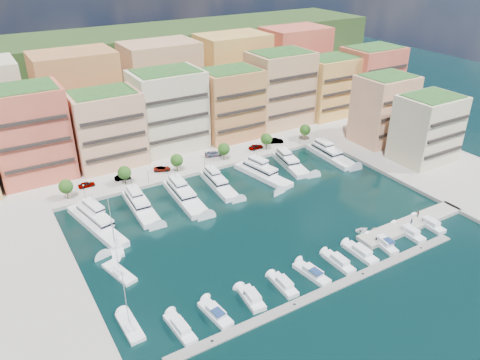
% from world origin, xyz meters
% --- Properties ---
extents(ground, '(400.00, 400.00, 0.00)m').
position_xyz_m(ground, '(0.00, 0.00, 0.00)').
color(ground, black).
rests_on(ground, ground).
extents(north_quay, '(220.00, 64.00, 2.00)m').
position_xyz_m(north_quay, '(0.00, 62.00, 0.00)').
color(north_quay, '#9E998E').
rests_on(north_quay, ground).
extents(east_quay, '(34.00, 76.00, 2.00)m').
position_xyz_m(east_quay, '(62.00, -8.00, 0.00)').
color(east_quay, '#9E998E').
rests_on(east_quay, ground).
extents(hillside, '(240.00, 40.00, 58.00)m').
position_xyz_m(hillside, '(0.00, 110.00, 0.00)').
color(hillside, '#213716').
rests_on(hillside, ground).
extents(south_pontoon, '(72.00, 2.20, 0.35)m').
position_xyz_m(south_pontoon, '(-3.00, -30.00, 0.00)').
color(south_pontoon, gray).
rests_on(south_pontoon, ground).
extents(finger_pier, '(32.00, 5.00, 2.00)m').
position_xyz_m(finger_pier, '(30.00, -22.00, 0.00)').
color(finger_pier, '#9E998E').
rests_on(finger_pier, ground).
extents(apartment_1, '(20.00, 16.50, 26.80)m').
position_xyz_m(apartment_1, '(-44.00, 51.99, 14.31)').
color(apartment_1, '#DE694A').
rests_on(apartment_1, north_quay).
extents(apartment_2, '(20.00, 15.50, 22.80)m').
position_xyz_m(apartment_2, '(-23.00, 49.99, 12.31)').
color(apartment_2, '#EFAD85').
rests_on(apartment_2, north_quay).
extents(apartment_3, '(22.00, 16.50, 25.80)m').
position_xyz_m(apartment_3, '(-2.00, 51.99, 13.81)').
color(apartment_3, beige).
rests_on(apartment_3, north_quay).
extents(apartment_4, '(20.00, 15.50, 23.80)m').
position_xyz_m(apartment_4, '(20.00, 49.99, 12.81)').
color(apartment_4, '#B86B45').
rests_on(apartment_4, north_quay).
extents(apartment_5, '(22.00, 16.50, 26.80)m').
position_xyz_m(apartment_5, '(42.00, 51.99, 14.31)').
color(apartment_5, tan).
rests_on(apartment_5, north_quay).
extents(apartment_6, '(20.00, 15.50, 22.80)m').
position_xyz_m(apartment_6, '(64.00, 49.99, 12.31)').
color(apartment_6, '#E4C053').
rests_on(apartment_6, north_quay).
extents(apartment_7, '(22.00, 16.50, 24.80)m').
position_xyz_m(apartment_7, '(84.00, 47.99, 13.31)').
color(apartment_7, '#DE694A').
rests_on(apartment_7, north_quay).
extents(apartment_east_a, '(18.00, 14.50, 22.80)m').
position_xyz_m(apartment_east_a, '(62.00, 19.99, 12.31)').
color(apartment_east_a, '#EFAD85').
rests_on(apartment_east_a, east_quay).
extents(apartment_east_b, '(18.00, 14.50, 20.80)m').
position_xyz_m(apartment_east_b, '(62.00, 1.99, 11.31)').
color(apartment_east_b, beige).
rests_on(apartment_east_b, east_quay).
extents(backblock_1, '(26.00, 18.00, 30.00)m').
position_xyz_m(backblock_1, '(-25.00, 74.00, 16.00)').
color(backblock_1, '#B86B45').
rests_on(backblock_1, north_quay).
extents(backblock_2, '(26.00, 18.00, 30.00)m').
position_xyz_m(backblock_2, '(5.00, 74.00, 16.00)').
color(backblock_2, tan).
rests_on(backblock_2, north_quay).
extents(backblock_3, '(26.00, 18.00, 30.00)m').
position_xyz_m(backblock_3, '(35.00, 74.00, 16.00)').
color(backblock_3, '#E4C053').
rests_on(backblock_3, north_quay).
extents(backblock_4, '(26.00, 18.00, 30.00)m').
position_xyz_m(backblock_4, '(65.00, 74.00, 16.00)').
color(backblock_4, '#DE694A').
rests_on(backblock_4, north_quay).
extents(tree_0, '(3.80, 3.80, 5.65)m').
position_xyz_m(tree_0, '(-40.00, 33.50, 4.74)').
color(tree_0, '#473323').
rests_on(tree_0, north_quay).
extents(tree_1, '(3.80, 3.80, 5.65)m').
position_xyz_m(tree_1, '(-24.00, 33.50, 4.74)').
color(tree_1, '#473323').
rests_on(tree_1, north_quay).
extents(tree_2, '(3.80, 3.80, 5.65)m').
position_xyz_m(tree_2, '(-8.00, 33.50, 4.74)').
color(tree_2, '#473323').
rests_on(tree_2, north_quay).
extents(tree_3, '(3.80, 3.80, 5.65)m').
position_xyz_m(tree_3, '(8.00, 33.50, 4.74)').
color(tree_3, '#473323').
rests_on(tree_3, north_quay).
extents(tree_4, '(3.80, 3.80, 5.65)m').
position_xyz_m(tree_4, '(24.00, 33.50, 4.74)').
color(tree_4, '#473323').
rests_on(tree_4, north_quay).
extents(tree_5, '(3.80, 3.80, 5.65)m').
position_xyz_m(tree_5, '(40.00, 33.50, 4.74)').
color(tree_5, '#473323').
rests_on(tree_5, north_quay).
extents(lamppost_0, '(0.30, 0.30, 4.20)m').
position_xyz_m(lamppost_0, '(-36.00, 31.20, 3.83)').
color(lamppost_0, black).
rests_on(lamppost_0, north_quay).
extents(lamppost_1, '(0.30, 0.30, 4.20)m').
position_xyz_m(lamppost_1, '(-18.00, 31.20, 3.83)').
color(lamppost_1, black).
rests_on(lamppost_1, north_quay).
extents(lamppost_2, '(0.30, 0.30, 4.20)m').
position_xyz_m(lamppost_2, '(0.00, 31.20, 3.83)').
color(lamppost_2, black).
rests_on(lamppost_2, north_quay).
extents(lamppost_3, '(0.30, 0.30, 4.20)m').
position_xyz_m(lamppost_3, '(18.00, 31.20, 3.83)').
color(lamppost_3, black).
rests_on(lamppost_3, north_quay).
extents(lamppost_4, '(0.30, 0.30, 4.20)m').
position_xyz_m(lamppost_4, '(36.00, 31.20, 3.83)').
color(lamppost_4, black).
rests_on(lamppost_4, north_quay).
extents(yacht_0, '(8.96, 24.68, 7.30)m').
position_xyz_m(yacht_0, '(-37.09, 17.86, 1.21)').
color(yacht_0, white).
rests_on(yacht_0, ground).
extents(yacht_1, '(5.56, 19.53, 7.30)m').
position_xyz_m(yacht_1, '(-24.78, 20.10, 1.09)').
color(yacht_1, white).
rests_on(yacht_1, ground).
extents(yacht_2, '(6.23, 21.68, 7.30)m').
position_xyz_m(yacht_2, '(-12.59, 19.18, 1.21)').
color(yacht_2, white).
rests_on(yacht_2, ground).
extents(yacht_3, '(5.70, 18.61, 7.30)m').
position_xyz_m(yacht_3, '(-1.30, 20.60, 1.21)').
color(yacht_3, white).
rests_on(yacht_3, ground).
extents(yacht_4, '(8.58, 21.11, 7.30)m').
position_xyz_m(yacht_4, '(12.89, 19.51, 1.09)').
color(yacht_4, white).
rests_on(yacht_4, ground).
extents(yacht_5, '(7.68, 17.95, 7.30)m').
position_xyz_m(yacht_5, '(24.46, 21.03, 1.21)').
color(yacht_5, white).
rests_on(yacht_5, ground).
extents(yacht_6, '(6.04, 20.31, 7.30)m').
position_xyz_m(yacht_6, '(39.36, 19.79, 1.21)').
color(yacht_6, white).
rests_on(yacht_6, ground).
extents(cruiser_0, '(3.10, 8.83, 2.55)m').
position_xyz_m(cruiser_0, '(-33.62, -24.60, 0.55)').
color(cruiser_0, white).
rests_on(cruiser_0, ground).
extents(cruiser_1, '(3.58, 8.60, 2.66)m').
position_xyz_m(cruiser_1, '(-26.40, -24.61, 0.57)').
color(cruiser_1, white).
rests_on(cruiser_1, ground).
extents(cruiser_2, '(3.55, 7.67, 2.55)m').
position_xyz_m(cruiser_2, '(-18.33, -24.58, 0.55)').
color(cruiser_2, white).
rests_on(cruiser_2, ground).
extents(cruiser_3, '(2.92, 7.74, 2.55)m').
position_xyz_m(cruiser_3, '(-10.68, -24.58, 0.55)').
color(cruiser_3, white).
rests_on(cruiser_3, ground).
extents(cruiser_4, '(3.78, 9.16, 2.66)m').
position_xyz_m(cruiser_4, '(-3.39, -24.62, 0.57)').
color(cruiser_4, white).
rests_on(cruiser_4, ground).
extents(cruiser_5, '(2.68, 8.49, 2.55)m').
position_xyz_m(cruiser_5, '(4.02, -24.59, 0.55)').
color(cruiser_5, white).
rests_on(cruiser_5, ground).
extents(cruiser_6, '(2.92, 8.75, 2.55)m').
position_xyz_m(cruiser_6, '(10.54, -24.60, 0.55)').
color(cruiser_6, white).
rests_on(cruiser_6, ground).
extents(cruiser_7, '(3.55, 8.58, 2.66)m').
position_xyz_m(cruiser_7, '(17.57, -24.61, 0.57)').
color(cruiser_7, white).
rests_on(cruiser_7, ground).
extents(cruiser_8, '(2.86, 8.42, 2.55)m').
position_xyz_m(cruiser_8, '(26.26, -24.59, 0.55)').
color(cruiser_8, white).
rests_on(cruiser_8, ground).
extents(cruiser_9, '(3.03, 8.46, 2.55)m').
position_xyz_m(cruiser_9, '(33.49, -24.59, 0.55)').
color(cruiser_9, white).
rests_on(cruiser_9, ground).
extents(sailboat_1, '(5.10, 9.82, 13.20)m').
position_xyz_m(sailboat_1, '(-38.00, -3.35, 0.31)').
color(sailboat_1, white).
rests_on(sailboat_1, ground).
extents(sailboat_2, '(4.03, 8.95, 13.20)m').
position_xyz_m(sailboat_2, '(-35.64, 6.51, 0.32)').
color(sailboat_2, white).
rests_on(sailboat_2, ground).
extents(sailboat_0, '(3.00, 8.51, 13.20)m').
position_xyz_m(sailboat_0, '(-41.22, -19.45, 0.31)').
color(sailboat_0, white).
rests_on(sailboat_0, ground).
extents(tender_0, '(3.73, 2.86, 0.72)m').
position_xyz_m(tender_0, '(17.79, -17.67, 0.36)').
color(tender_0, white).
rests_on(tender_0, ground).
extents(tender_1, '(1.89, 1.77, 0.80)m').
position_xyz_m(tender_1, '(20.74, -18.80, 0.40)').
color(tender_1, beige).
rests_on(tender_1, ground).
extents(car_0, '(4.61, 1.89, 1.57)m').
position_xyz_m(car_0, '(-33.90, 37.67, 1.78)').
color(car_0, gray).
rests_on(car_0, north_quay).
extents(car_1, '(4.73, 2.12, 1.51)m').
position_xyz_m(car_1, '(-23.79, 36.84, 1.75)').
color(car_1, gray).
rests_on(car_1, north_quay).
extents(car_2, '(5.51, 3.96, 1.39)m').
position_xyz_m(car_2, '(-11.75, 36.37, 1.70)').
color(car_2, gray).
rests_on(car_2, north_quay).
extents(car_3, '(6.20, 3.63, 1.69)m').
position_xyz_m(car_3, '(6.62, 37.81, 1.84)').
color(car_3, gray).
rests_on(car_3, north_quay).
extents(car_4, '(4.98, 2.01, 1.69)m').
position_xyz_m(car_4, '(21.31, 35.63, 1.85)').
color(car_4, gray).
rests_on(car_4, north_quay).
extents(car_5, '(5.31, 3.70, 1.66)m').
position_xyz_m(car_5, '(29.96, 36.38, 1.83)').
color(car_5, gray).
rests_on(car_5, north_quay).
extents(person_0, '(0.46, 0.63, 1.61)m').
position_xyz_m(person_0, '(29.21, -22.54, 1.80)').
color(person_0, '#283650').
rests_on(person_0, finger_pier).
extents(person_1, '(1.16, 1.13, 1.89)m').
position_xyz_m(person_1, '(33.16, -21.04, 1.94)').
color(person_1, '#4B3B2D').
rests_on(person_1, finger_pier).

